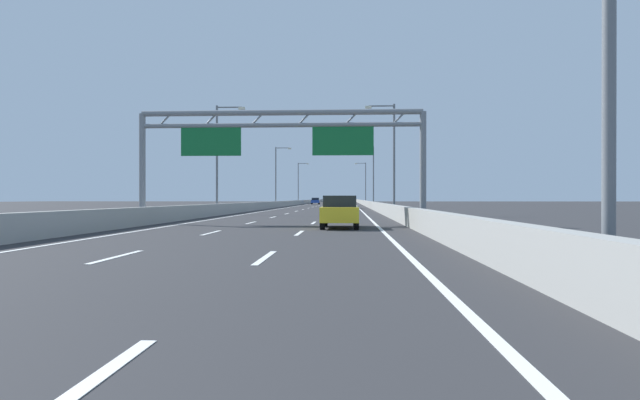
% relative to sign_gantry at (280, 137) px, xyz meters
% --- Properties ---
extents(ground_plane, '(260.00, 260.00, 0.00)m').
position_rel_sign_gantry_xyz_m(ground_plane, '(0.05, 70.19, -4.81)').
color(ground_plane, '#2D2D30').
extents(lane_dash_left_1, '(0.16, 3.00, 0.01)m').
position_rel_sign_gantry_xyz_m(lane_dash_left_1, '(-1.75, -17.31, -4.80)').
color(lane_dash_left_1, white).
rests_on(lane_dash_left_1, ground_plane).
extents(lane_dash_left_2, '(0.16, 3.00, 0.01)m').
position_rel_sign_gantry_xyz_m(lane_dash_left_2, '(-1.75, -8.31, -4.80)').
color(lane_dash_left_2, white).
rests_on(lane_dash_left_2, ground_plane).
extents(lane_dash_left_3, '(0.16, 3.00, 0.01)m').
position_rel_sign_gantry_xyz_m(lane_dash_left_3, '(-1.75, 0.69, -4.80)').
color(lane_dash_left_3, white).
rests_on(lane_dash_left_3, ground_plane).
extents(lane_dash_left_4, '(0.16, 3.00, 0.01)m').
position_rel_sign_gantry_xyz_m(lane_dash_left_4, '(-1.75, 9.69, -4.80)').
color(lane_dash_left_4, white).
rests_on(lane_dash_left_4, ground_plane).
extents(lane_dash_left_5, '(0.16, 3.00, 0.01)m').
position_rel_sign_gantry_xyz_m(lane_dash_left_5, '(-1.75, 18.69, -4.80)').
color(lane_dash_left_5, white).
rests_on(lane_dash_left_5, ground_plane).
extents(lane_dash_left_6, '(0.16, 3.00, 0.01)m').
position_rel_sign_gantry_xyz_m(lane_dash_left_6, '(-1.75, 27.69, -4.80)').
color(lane_dash_left_6, white).
rests_on(lane_dash_left_6, ground_plane).
extents(lane_dash_left_7, '(0.16, 3.00, 0.01)m').
position_rel_sign_gantry_xyz_m(lane_dash_left_7, '(-1.75, 36.69, -4.80)').
color(lane_dash_left_7, white).
rests_on(lane_dash_left_7, ground_plane).
extents(lane_dash_left_8, '(0.16, 3.00, 0.01)m').
position_rel_sign_gantry_xyz_m(lane_dash_left_8, '(-1.75, 45.69, -4.80)').
color(lane_dash_left_8, white).
rests_on(lane_dash_left_8, ground_plane).
extents(lane_dash_left_9, '(0.16, 3.00, 0.01)m').
position_rel_sign_gantry_xyz_m(lane_dash_left_9, '(-1.75, 54.69, -4.80)').
color(lane_dash_left_9, white).
rests_on(lane_dash_left_9, ground_plane).
extents(lane_dash_left_10, '(0.16, 3.00, 0.01)m').
position_rel_sign_gantry_xyz_m(lane_dash_left_10, '(-1.75, 63.69, -4.80)').
color(lane_dash_left_10, white).
rests_on(lane_dash_left_10, ground_plane).
extents(lane_dash_left_11, '(0.16, 3.00, 0.01)m').
position_rel_sign_gantry_xyz_m(lane_dash_left_11, '(-1.75, 72.69, -4.80)').
color(lane_dash_left_11, white).
rests_on(lane_dash_left_11, ground_plane).
extents(lane_dash_left_12, '(0.16, 3.00, 0.01)m').
position_rel_sign_gantry_xyz_m(lane_dash_left_12, '(-1.75, 81.69, -4.80)').
color(lane_dash_left_12, white).
rests_on(lane_dash_left_12, ground_plane).
extents(lane_dash_left_13, '(0.16, 3.00, 0.01)m').
position_rel_sign_gantry_xyz_m(lane_dash_left_13, '(-1.75, 90.69, -4.80)').
color(lane_dash_left_13, white).
rests_on(lane_dash_left_13, ground_plane).
extents(lane_dash_left_14, '(0.16, 3.00, 0.01)m').
position_rel_sign_gantry_xyz_m(lane_dash_left_14, '(-1.75, 99.69, -4.80)').
color(lane_dash_left_14, white).
rests_on(lane_dash_left_14, ground_plane).
extents(lane_dash_left_15, '(0.16, 3.00, 0.01)m').
position_rel_sign_gantry_xyz_m(lane_dash_left_15, '(-1.75, 108.69, -4.80)').
color(lane_dash_left_15, white).
rests_on(lane_dash_left_15, ground_plane).
extents(lane_dash_left_16, '(0.16, 3.00, 0.01)m').
position_rel_sign_gantry_xyz_m(lane_dash_left_16, '(-1.75, 117.69, -4.80)').
color(lane_dash_left_16, white).
rests_on(lane_dash_left_16, ground_plane).
extents(lane_dash_left_17, '(0.16, 3.00, 0.01)m').
position_rel_sign_gantry_xyz_m(lane_dash_left_17, '(-1.75, 126.69, -4.80)').
color(lane_dash_left_17, white).
rests_on(lane_dash_left_17, ground_plane).
extents(lane_dash_right_0, '(0.16, 3.00, 0.01)m').
position_rel_sign_gantry_xyz_m(lane_dash_right_0, '(1.85, -26.31, -4.80)').
color(lane_dash_right_0, white).
rests_on(lane_dash_right_0, ground_plane).
extents(lane_dash_right_1, '(0.16, 3.00, 0.01)m').
position_rel_sign_gantry_xyz_m(lane_dash_right_1, '(1.85, -17.31, -4.80)').
color(lane_dash_right_1, white).
rests_on(lane_dash_right_1, ground_plane).
extents(lane_dash_right_2, '(0.16, 3.00, 0.01)m').
position_rel_sign_gantry_xyz_m(lane_dash_right_2, '(1.85, -8.31, -4.80)').
color(lane_dash_right_2, white).
rests_on(lane_dash_right_2, ground_plane).
extents(lane_dash_right_3, '(0.16, 3.00, 0.01)m').
position_rel_sign_gantry_xyz_m(lane_dash_right_3, '(1.85, 0.69, -4.80)').
color(lane_dash_right_3, white).
rests_on(lane_dash_right_3, ground_plane).
extents(lane_dash_right_4, '(0.16, 3.00, 0.01)m').
position_rel_sign_gantry_xyz_m(lane_dash_right_4, '(1.85, 9.69, -4.80)').
color(lane_dash_right_4, white).
rests_on(lane_dash_right_4, ground_plane).
extents(lane_dash_right_5, '(0.16, 3.00, 0.01)m').
position_rel_sign_gantry_xyz_m(lane_dash_right_5, '(1.85, 18.69, -4.80)').
color(lane_dash_right_5, white).
rests_on(lane_dash_right_5, ground_plane).
extents(lane_dash_right_6, '(0.16, 3.00, 0.01)m').
position_rel_sign_gantry_xyz_m(lane_dash_right_6, '(1.85, 27.69, -4.80)').
color(lane_dash_right_6, white).
rests_on(lane_dash_right_6, ground_plane).
extents(lane_dash_right_7, '(0.16, 3.00, 0.01)m').
position_rel_sign_gantry_xyz_m(lane_dash_right_7, '(1.85, 36.69, -4.80)').
color(lane_dash_right_7, white).
rests_on(lane_dash_right_7, ground_plane).
extents(lane_dash_right_8, '(0.16, 3.00, 0.01)m').
position_rel_sign_gantry_xyz_m(lane_dash_right_8, '(1.85, 45.69, -4.80)').
color(lane_dash_right_8, white).
rests_on(lane_dash_right_8, ground_plane).
extents(lane_dash_right_9, '(0.16, 3.00, 0.01)m').
position_rel_sign_gantry_xyz_m(lane_dash_right_9, '(1.85, 54.69, -4.80)').
color(lane_dash_right_9, white).
rests_on(lane_dash_right_9, ground_plane).
extents(lane_dash_right_10, '(0.16, 3.00, 0.01)m').
position_rel_sign_gantry_xyz_m(lane_dash_right_10, '(1.85, 63.69, -4.80)').
color(lane_dash_right_10, white).
rests_on(lane_dash_right_10, ground_plane).
extents(lane_dash_right_11, '(0.16, 3.00, 0.01)m').
position_rel_sign_gantry_xyz_m(lane_dash_right_11, '(1.85, 72.69, -4.80)').
color(lane_dash_right_11, white).
rests_on(lane_dash_right_11, ground_plane).
extents(lane_dash_right_12, '(0.16, 3.00, 0.01)m').
position_rel_sign_gantry_xyz_m(lane_dash_right_12, '(1.85, 81.69, -4.80)').
color(lane_dash_right_12, white).
rests_on(lane_dash_right_12, ground_plane).
extents(lane_dash_right_13, '(0.16, 3.00, 0.01)m').
position_rel_sign_gantry_xyz_m(lane_dash_right_13, '(1.85, 90.69, -4.80)').
color(lane_dash_right_13, white).
rests_on(lane_dash_right_13, ground_plane).
extents(lane_dash_right_14, '(0.16, 3.00, 0.01)m').
position_rel_sign_gantry_xyz_m(lane_dash_right_14, '(1.85, 99.69, -4.80)').
color(lane_dash_right_14, white).
rests_on(lane_dash_right_14, ground_plane).
extents(lane_dash_right_15, '(0.16, 3.00, 0.01)m').
position_rel_sign_gantry_xyz_m(lane_dash_right_15, '(1.85, 108.69, -4.80)').
color(lane_dash_right_15, white).
rests_on(lane_dash_right_15, ground_plane).
extents(lane_dash_right_16, '(0.16, 3.00, 0.01)m').
position_rel_sign_gantry_xyz_m(lane_dash_right_16, '(1.85, 117.69, -4.80)').
color(lane_dash_right_16, white).
rests_on(lane_dash_right_16, ground_plane).
extents(lane_dash_right_17, '(0.16, 3.00, 0.01)m').
position_rel_sign_gantry_xyz_m(lane_dash_right_17, '(1.85, 126.69, -4.80)').
color(lane_dash_right_17, white).
rests_on(lane_dash_right_17, ground_plane).
extents(edge_line_left, '(0.16, 176.00, 0.01)m').
position_rel_sign_gantry_xyz_m(edge_line_left, '(-5.20, 58.19, -4.80)').
color(edge_line_left, white).
rests_on(edge_line_left, ground_plane).
extents(edge_line_right, '(0.16, 176.00, 0.01)m').
position_rel_sign_gantry_xyz_m(edge_line_right, '(5.30, 58.19, -4.80)').
color(edge_line_right, white).
rests_on(edge_line_right, ground_plane).
extents(barrier_left, '(0.45, 220.00, 0.95)m').
position_rel_sign_gantry_xyz_m(barrier_left, '(-6.85, 80.19, -4.33)').
color(barrier_left, '#9E9E99').
rests_on(barrier_left, ground_plane).
extents(barrier_right, '(0.45, 220.00, 0.95)m').
position_rel_sign_gantry_xyz_m(barrier_right, '(6.95, 80.19, -4.33)').
color(barrier_right, '#9E9E99').
rests_on(barrier_right, ground_plane).
extents(sign_gantry, '(16.15, 0.36, 6.36)m').
position_rel_sign_gantry_xyz_m(sign_gantry, '(0.00, 0.00, 0.00)').
color(sign_gantry, gray).
rests_on(sign_gantry, ground_plane).
extents(streetlamp_left_mid, '(2.58, 0.28, 9.50)m').
position_rel_sign_gantry_xyz_m(streetlamp_left_mid, '(-7.41, 16.64, 0.59)').
color(streetlamp_left_mid, slate).
rests_on(streetlamp_left_mid, ground_plane).
extents(streetlamp_right_mid, '(2.58, 0.28, 9.50)m').
position_rel_sign_gantry_xyz_m(streetlamp_right_mid, '(7.52, 16.64, 0.59)').
color(streetlamp_right_mid, slate).
rests_on(streetlamp_right_mid, ground_plane).
extents(streetlamp_left_far, '(2.58, 0.28, 9.50)m').
position_rel_sign_gantry_xyz_m(streetlamp_left_far, '(-7.41, 54.99, 0.59)').
color(streetlamp_left_far, slate).
rests_on(streetlamp_left_far, ground_plane).
extents(streetlamp_right_far, '(2.58, 0.28, 9.50)m').
position_rel_sign_gantry_xyz_m(streetlamp_right_far, '(7.52, 54.99, 0.59)').
color(streetlamp_right_far, slate).
rests_on(streetlamp_right_far, ground_plane).
extents(streetlamp_left_distant, '(2.58, 0.28, 9.50)m').
position_rel_sign_gantry_xyz_m(streetlamp_left_distant, '(-7.41, 93.34, 0.59)').
color(streetlamp_left_distant, slate).
rests_on(streetlamp_left_distant, ground_plane).
extents(streetlamp_right_distant, '(2.58, 0.28, 9.50)m').
position_rel_sign_gantry_xyz_m(streetlamp_right_distant, '(7.52, 93.34, 0.59)').
color(streetlamp_right_distant, slate).
rests_on(streetlamp_right_distant, ground_plane).
extents(orange_car, '(1.90, 4.67, 1.57)m').
position_rel_sign_gantry_xyz_m(orange_car, '(0.08, 102.43, -4.02)').
color(orange_car, orange).
rests_on(orange_car, ground_plane).
extents(yellow_car, '(1.74, 4.26, 1.54)m').
position_rel_sign_gantry_xyz_m(yellow_car, '(3.43, -4.29, -4.03)').
color(yellow_car, yellow).
rests_on(yellow_car, ground_plane).
extents(black_car, '(1.84, 4.45, 1.47)m').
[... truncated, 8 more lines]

